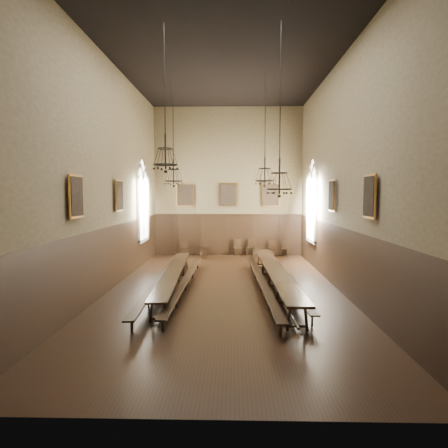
{
  "coord_description": "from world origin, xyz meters",
  "views": [
    {
      "loc": [
        0.38,
        -15.4,
        3.79
      ],
      "look_at": [
        -0.05,
        1.5,
        2.49
      ],
      "focal_mm": 32.0,
      "sensor_mm": 36.0,
      "label": 1
    }
  ],
  "objects_px": {
    "chair_2": "(204,251)",
    "chair_7": "(285,252)",
    "chandelier_back_right": "(265,173)",
    "bench_left_outer": "(160,282)",
    "bench_right_inner": "(261,284)",
    "chandelier_back_left": "(174,173)",
    "bench_left_inner": "(185,283)",
    "chandelier_front_left": "(165,154)",
    "chandelier_front_right": "(279,177)",
    "table_left": "(174,280)",
    "chair_4": "(238,251)",
    "table_right": "(275,279)",
    "chair_1": "(185,251)",
    "chair_5": "(251,251)",
    "chair_6": "(271,252)",
    "bench_right_outer": "(286,283)"
  },
  "relations": [
    {
      "from": "chair_2",
      "to": "chair_7",
      "type": "distance_m",
      "value": 4.87
    },
    {
      "from": "chandelier_back_right",
      "to": "bench_left_outer",
      "type": "bearing_deg",
      "value": -153.28
    },
    {
      "from": "bench_right_inner",
      "to": "chandelier_back_left",
      "type": "bearing_deg",
      "value": 149.55
    },
    {
      "from": "bench_left_inner",
      "to": "chandelier_front_left",
      "type": "distance_m",
      "value": 5.46
    },
    {
      "from": "bench_right_inner",
      "to": "chandelier_back_left",
      "type": "relative_size",
      "value": 2.2
    },
    {
      "from": "chandelier_back_right",
      "to": "chandelier_front_right",
      "type": "xyz_separation_m",
      "value": [
        0.07,
        -5.06,
        -0.36
      ]
    },
    {
      "from": "table_left",
      "to": "bench_left_outer",
      "type": "bearing_deg",
      "value": -158.53
    },
    {
      "from": "bench_left_outer",
      "to": "chandelier_front_left",
      "type": "height_order",
      "value": "chandelier_front_left"
    },
    {
      "from": "bench_left_inner",
      "to": "chandelier_front_right",
      "type": "relative_size",
      "value": 1.93
    },
    {
      "from": "chair_4",
      "to": "chandelier_back_right",
      "type": "distance_m",
      "value": 7.88
    },
    {
      "from": "table_right",
      "to": "chair_2",
      "type": "height_order",
      "value": "chair_2"
    },
    {
      "from": "chair_1",
      "to": "chandelier_back_left",
      "type": "xyz_separation_m",
      "value": [
        0.35,
        -6.53,
        4.4
      ]
    },
    {
      "from": "chair_5",
      "to": "chair_6",
      "type": "relative_size",
      "value": 1.07
    },
    {
      "from": "chair_1",
      "to": "chair_7",
      "type": "height_order",
      "value": "chair_7"
    },
    {
      "from": "chair_5",
      "to": "chair_1",
      "type": "bearing_deg",
      "value": -164.22
    },
    {
      "from": "table_right",
      "to": "bench_left_outer",
      "type": "height_order",
      "value": "table_right"
    },
    {
      "from": "chair_5",
      "to": "table_left",
      "type": "bearing_deg",
      "value": -97.03
    },
    {
      "from": "table_right",
      "to": "chair_6",
      "type": "height_order",
      "value": "chair_6"
    },
    {
      "from": "table_right",
      "to": "chair_5",
      "type": "height_order",
      "value": "chair_5"
    },
    {
      "from": "bench_right_outer",
      "to": "chair_4",
      "type": "distance_m",
      "value": 8.63
    },
    {
      "from": "bench_right_inner",
      "to": "chandelier_back_right",
      "type": "relative_size",
      "value": 2.21
    },
    {
      "from": "chair_4",
      "to": "chair_5",
      "type": "xyz_separation_m",
      "value": [
        0.78,
        -0.04,
        0.02
      ]
    },
    {
      "from": "chandelier_back_right",
      "to": "chandelier_front_right",
      "type": "height_order",
      "value": "same"
    },
    {
      "from": "chair_1",
      "to": "chandelier_back_left",
      "type": "bearing_deg",
      "value": -102.19
    },
    {
      "from": "chair_7",
      "to": "chair_4",
      "type": "bearing_deg",
      "value": -171.34
    },
    {
      "from": "chair_6",
      "to": "chandelier_front_right",
      "type": "height_order",
      "value": "chandelier_front_right"
    },
    {
      "from": "table_left",
      "to": "chair_6",
      "type": "xyz_separation_m",
      "value": [
        4.64,
        8.29,
        -0.07
      ]
    },
    {
      "from": "bench_left_outer",
      "to": "chandelier_front_right",
      "type": "distance_m",
      "value": 6.57
    },
    {
      "from": "table_left",
      "to": "table_right",
      "type": "distance_m",
      "value": 4.04
    },
    {
      "from": "chair_6",
      "to": "chandelier_back_left",
      "type": "xyz_separation_m",
      "value": [
        -4.87,
        -6.49,
        4.38
      ]
    },
    {
      "from": "table_right",
      "to": "chandelier_back_right",
      "type": "relative_size",
      "value": 2.22
    },
    {
      "from": "chandelier_back_left",
      "to": "chandelier_front_left",
      "type": "distance_m",
      "value": 4.89
    },
    {
      "from": "chair_7",
      "to": "chandelier_front_right",
      "type": "distance_m",
      "value": 12.27
    },
    {
      "from": "chair_5",
      "to": "chandelier_back_right",
      "type": "distance_m",
      "value": 7.77
    },
    {
      "from": "bench_left_outer",
      "to": "chair_4",
      "type": "bearing_deg",
      "value": 69.91
    },
    {
      "from": "bench_left_inner",
      "to": "bench_left_outer",
      "type": "bearing_deg",
      "value": 173.25
    },
    {
      "from": "bench_right_outer",
      "to": "chair_5",
      "type": "relative_size",
      "value": 9.17
    },
    {
      "from": "table_right",
      "to": "chair_6",
      "type": "distance_m",
      "value": 8.29
    },
    {
      "from": "bench_left_inner",
      "to": "chandelier_back_right",
      "type": "bearing_deg",
      "value": 35.0
    },
    {
      "from": "chair_4",
      "to": "chair_1",
      "type": "bearing_deg",
      "value": 172.78
    },
    {
      "from": "table_right",
      "to": "chair_2",
      "type": "bearing_deg",
      "value": 112.33
    },
    {
      "from": "table_left",
      "to": "bench_right_inner",
      "type": "relative_size",
      "value": 0.88
    },
    {
      "from": "bench_right_inner",
      "to": "chair_2",
      "type": "relative_size",
      "value": 10.46
    },
    {
      "from": "bench_left_inner",
      "to": "chandelier_back_left",
      "type": "height_order",
      "value": "chandelier_back_left"
    },
    {
      "from": "table_left",
      "to": "chandelier_front_right",
      "type": "relative_size",
      "value": 1.79
    },
    {
      "from": "chandelier_front_left",
      "to": "chair_5",
      "type": "bearing_deg",
      "value": 74.5
    },
    {
      "from": "chair_4",
      "to": "chandelier_front_left",
      "type": "height_order",
      "value": "chandelier_front_left"
    },
    {
      "from": "bench_left_outer",
      "to": "chandelier_front_right",
      "type": "height_order",
      "value": "chandelier_front_right"
    },
    {
      "from": "chandelier_back_right",
      "to": "chair_4",
      "type": "bearing_deg",
      "value": 99.67
    },
    {
      "from": "chandelier_front_left",
      "to": "chair_2",
      "type": "bearing_deg",
      "value": 88.32
    }
  ]
}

